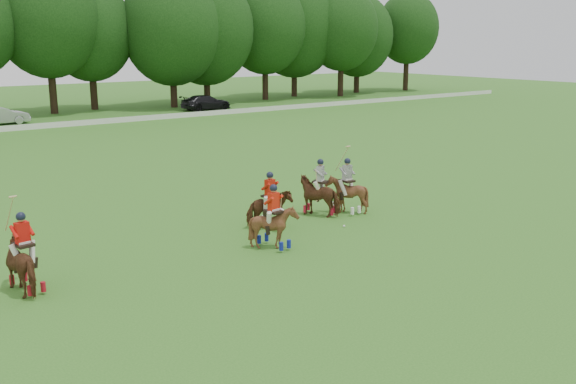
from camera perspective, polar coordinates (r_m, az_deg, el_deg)
ground at (r=19.82m, az=3.19°, el=-6.91°), size 180.00×180.00×0.00m
boundary_rail at (r=54.02m, az=-23.59°, el=5.20°), size 120.00×0.10×0.44m
car_right at (r=65.36m, az=-7.30°, el=7.90°), size 5.14×2.13×1.49m
polo_red_a at (r=19.36m, az=-22.32°, el=-5.85°), size 1.20×1.97×2.82m
polo_red_b at (r=23.83m, az=-1.60°, el=-1.50°), size 1.59×1.42×2.15m
polo_red_c at (r=21.57m, az=-1.28°, el=-3.01°), size 1.38×1.51×2.20m
polo_stripe_a at (r=25.71m, az=2.86°, el=-0.24°), size 1.66×2.02×2.27m
polo_stripe_b at (r=26.06m, az=5.24°, el=-0.13°), size 1.24×1.39×2.79m
polo_ball at (r=24.21m, az=5.00°, el=-3.04°), size 0.09×0.09×0.09m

